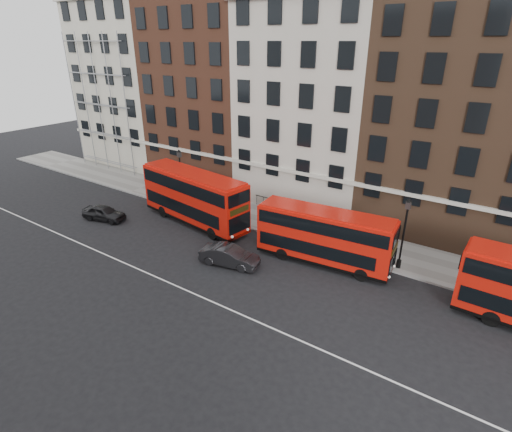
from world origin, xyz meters
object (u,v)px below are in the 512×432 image
Objects in this scene: car_front at (229,256)px; bus_c at (324,236)px; bus_b at (194,196)px; car_rear at (104,213)px.

bus_c is at bearing -65.53° from car_front.
bus_b is 2.62× the size of car_front.
car_front reaches higher than car_rear.
bus_b is 1.15× the size of bus_c.
car_front is at bearing -148.34° from bus_c.
car_front is (-5.45, -4.12, -1.49)m from bus_c.
bus_c is 20.30m from car_rear.
bus_b is 8.41m from car_front.
car_rear is (-7.23, -4.28, -1.84)m from bus_b.
car_front is (14.33, 0.15, 0.03)m from car_rear.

